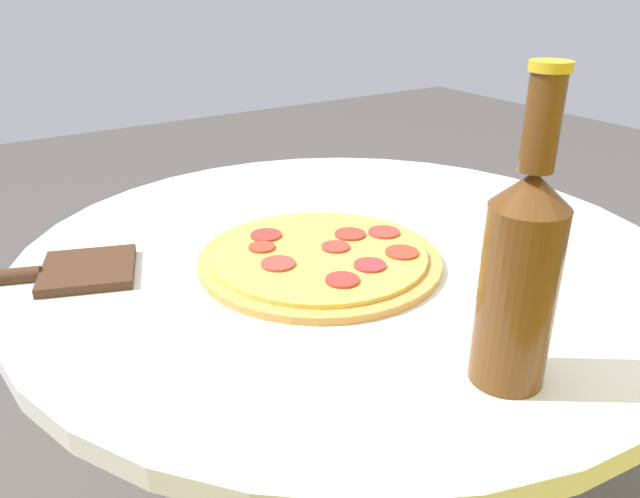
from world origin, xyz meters
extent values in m
cylinder|color=silver|center=(0.00, 0.00, 0.37)|extent=(0.10, 0.10, 0.70)
cylinder|color=silver|center=(0.00, 0.00, 0.74)|extent=(0.89, 0.89, 0.02)
cylinder|color=#C68E47|center=(0.06, 0.02, 0.75)|extent=(0.31, 0.31, 0.01)
cylinder|color=#E0BC4C|center=(0.06, 0.02, 0.76)|extent=(0.28, 0.28, 0.01)
cylinder|color=#A33527|center=(-0.01, -0.01, 0.77)|extent=(0.04, 0.04, 0.00)
cylinder|color=#AC3B26|center=(0.11, -0.04, 0.77)|extent=(0.03, 0.03, 0.00)
cylinder|color=#AD312A|center=(0.08, 0.10, 0.77)|extent=(0.04, 0.04, 0.00)
cylinder|color=#AB3D34|center=(0.12, 0.02, 0.77)|extent=(0.04, 0.04, 0.00)
cylinder|color=#B53730|center=(-0.05, 0.01, 0.77)|extent=(0.04, 0.04, 0.00)
cylinder|color=#AC3A27|center=(-0.03, 0.08, 0.77)|extent=(0.04, 0.04, 0.00)
cylinder|color=#B9302A|center=(0.09, -0.07, 0.77)|extent=(0.04, 0.04, 0.00)
cylinder|color=#B4382E|center=(0.03, 0.02, 0.77)|extent=(0.04, 0.04, 0.00)
cylinder|color=#B63135|center=(0.03, 0.09, 0.77)|extent=(0.04, 0.04, 0.00)
cylinder|color=#563314|center=(0.05, 0.32, 0.83)|extent=(0.07, 0.07, 0.17)
cone|color=#563314|center=(0.05, 0.32, 0.94)|extent=(0.07, 0.07, 0.03)
cylinder|color=#563314|center=(0.05, 0.32, 0.99)|extent=(0.03, 0.03, 0.08)
cylinder|color=gold|center=(0.05, 0.32, 1.03)|extent=(0.03, 0.03, 0.01)
cube|color=#422819|center=(0.32, -0.12, 0.75)|extent=(0.14, 0.14, 0.01)
camera|label=1|loc=(0.46, 0.63, 1.10)|focal=35.00mm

